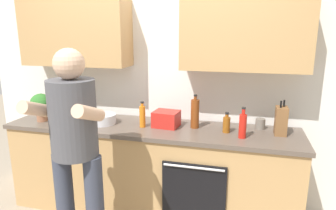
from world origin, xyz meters
TOP-DOWN VIEW (x-y plane):
  - ground_plane at (0.00, 0.00)m, footprint 12.00×12.00m
  - back_wall_unit at (-0.00, 0.28)m, footprint 4.00×0.38m
  - counter at (0.00, -0.00)m, footprint 2.84×0.67m
  - person_standing at (-0.32, -0.81)m, footprint 0.49×0.45m
  - bottle_soy at (-0.83, 0.02)m, footprint 0.05×0.05m
  - bottle_juice at (-0.06, -0.03)m, footprint 0.06×0.06m
  - bottle_vinegar at (0.43, 0.07)m, footprint 0.08×0.08m
  - bottle_syrup at (0.73, 0.01)m, footprint 0.07×0.07m
  - bottle_hotsauce at (0.87, -0.11)m, footprint 0.06×0.06m
  - cup_stoneware at (1.03, 0.19)m, footprint 0.09×0.09m
  - cup_ceramic at (-0.85, -0.17)m, footprint 0.09×0.09m
  - cup_coffee at (-0.96, -0.08)m, footprint 0.08×0.08m
  - mixing_bowl at (-0.49, -0.03)m, footprint 0.27×0.27m
  - knife_block at (1.20, 0.07)m, footprint 0.10×0.14m
  - potted_herb at (-1.12, -0.10)m, footprint 0.21×0.21m
  - grocery_bag_crisps at (0.15, 0.04)m, footprint 0.25×0.23m

SIDE VIEW (x-z plane):
  - ground_plane at x=0.00m, z-range 0.00..0.00m
  - counter at x=0.00m, z-range 0.00..0.90m
  - cup_ceramic at x=-0.85m, z-range 0.90..0.99m
  - mixing_bowl at x=-0.49m, z-range 0.90..0.99m
  - cup_coffee at x=-0.96m, z-range 0.90..1.00m
  - cup_stoneware at x=1.03m, z-range 0.90..1.00m
  - grocery_bag_crisps at x=0.15m, z-range 0.90..1.05m
  - bottle_syrup at x=0.73m, z-range 0.88..1.07m
  - bottle_soy at x=-0.83m, z-range 0.88..1.11m
  - person_standing at x=-0.32m, z-range 0.16..1.84m
  - bottle_juice at x=-0.06m, z-range 0.88..1.13m
  - bottle_hotsauce at x=0.87m, z-range 0.88..1.15m
  - knife_block at x=1.20m, z-range 0.87..1.18m
  - bottle_vinegar at x=0.43m, z-range 0.88..1.20m
  - potted_herb at x=-1.12m, z-range 0.92..1.21m
  - back_wall_unit at x=0.00m, z-range 0.24..2.74m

